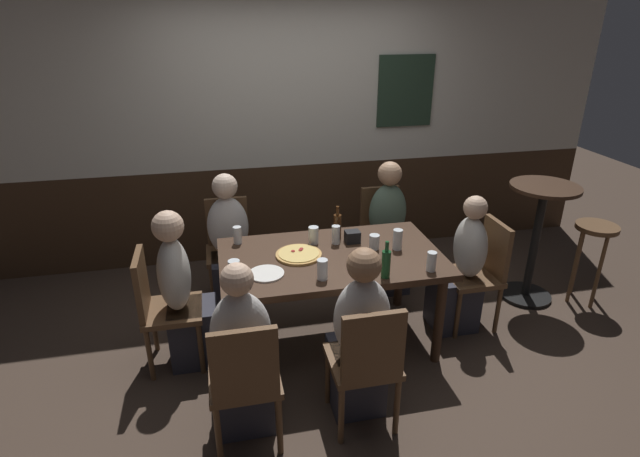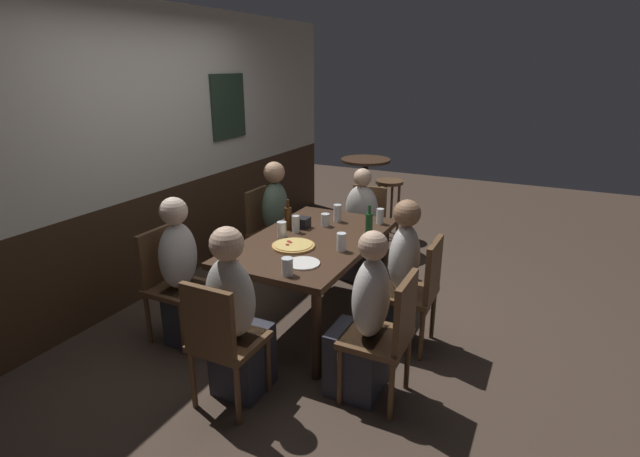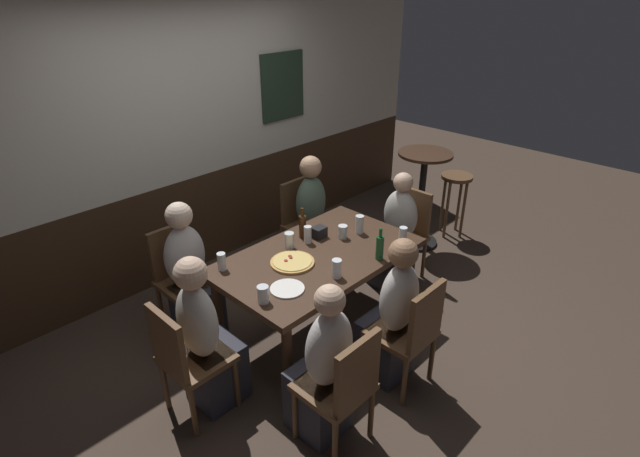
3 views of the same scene
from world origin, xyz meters
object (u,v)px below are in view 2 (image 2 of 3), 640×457
Objects in this scene: pint_glass_pale at (325,221)px; beer_bottle_green at (369,224)px; chair_mid_near at (418,287)px; highball_clear at (380,217)px; dining_table at (312,248)px; pint_glass_amber at (337,214)px; chair_right_far at (266,227)px; person_head_west at (237,325)px; chair_left_far at (169,279)px; chair_head_east at (365,224)px; chair_head_west at (221,338)px; person_right_far at (280,228)px; chair_left_near at (388,332)px; tumbler_short at (341,243)px; person_mid_near at (397,284)px; plate_white_large at (303,263)px; pizza at (293,246)px; person_left_far at (186,283)px; beer_glass_half at (228,251)px; tumbler_water at (287,267)px; condiment_caddy at (304,223)px; side_bar_table at (365,196)px; pint_glass_stout at (282,231)px; beer_glass_tall at (296,225)px; person_left_near at (363,329)px.

beer_bottle_green reaches higher than pint_glass_pale.
chair_mid_near is 6.46× the size of highball_clear.
pint_glass_amber is (0.50, -0.00, 0.15)m from dining_table.
person_head_west is (-1.75, -0.89, 0.00)m from chair_right_far.
chair_mid_near is at bearing -68.45° from chair_left_far.
chair_head_west is (-2.42, 0.00, 0.00)m from chair_head_east.
highball_clear is at bearing -94.95° from person_right_far.
chair_right_far is 6.46× the size of highball_clear.
chair_left_near is 6.30× the size of tumbler_short.
person_mid_near is 8.30× the size of tumbler_short.
pint_glass_pale is at bearing 1.67° from person_head_west.
pint_glass_pale is at bearing 1.50° from chair_head_west.
chair_left_far reaches higher than plate_white_large.
beer_bottle_green is at bearing -40.15° from pizza.
chair_mid_near is 1.37m from person_head_west.
chair_left_near is at bearing -134.83° from tumbler_short.
chair_right_far is 0.76× the size of person_left_far.
pizza is 0.52m from beer_glass_half.
tumbler_water is 0.97m from condiment_caddy.
chair_left_near is 7.27× the size of tumbler_water.
beer_bottle_green reaches higher than chair_left_far.
person_right_far is at bearing 158.24° from side_bar_table.
chair_head_west is at bearing 180.00° from person_head_west.
pint_glass_stout is at bearing 158.31° from pint_glass_amber.
beer_glass_tall is 0.17m from pint_glass_stout.
dining_table is 1.81× the size of chair_head_east.
chair_mid_near is at bearing -148.28° from side_bar_table.
person_right_far reaches higher than beer_glass_half.
tumbler_water is at bearing 171.78° from highball_clear.
pint_glass_pale is (-0.36, -0.68, 0.29)m from person_right_far.
condiment_caddy is at bearing -125.02° from chair_right_far.
side_bar_table reaches higher than tumbler_water.
pint_glass_stout is (0.62, 1.12, 0.30)m from chair_left_near.
highball_clear is (1.82, -0.36, 0.30)m from chair_head_west.
person_mid_near is (0.70, -1.45, -0.00)m from person_left_far.
side_bar_table is at bearing 10.98° from pint_glass_amber.
chair_right_far is 1.38m from beer_bottle_green.
chair_head_east is at bearing 0.00° from person_head_west.
person_mid_near is 1.28m from person_head_west.
tumbler_short is at bearing -61.62° from person_left_far.
tumbler_water is 0.73m from pint_glass_stout.
person_left_near is at bearing -148.94° from pint_glass_amber.
pint_glass_stout is 0.51× the size of beer_bottle_green.
pint_glass_pale is (0.34, 0.04, 0.13)m from dining_table.
chair_right_far is (-0.51, 0.89, 0.00)m from chair_head_east.
pizza is 0.46m from condiment_caddy.
chair_head_east is at bearing -24.87° from chair_left_far.
beer_bottle_green is at bearing -108.51° from chair_right_far.
highball_clear is (0.74, -0.04, -0.00)m from tumbler_short.
person_left_far is 8.53× the size of highball_clear.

